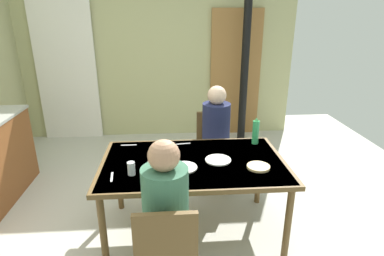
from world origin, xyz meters
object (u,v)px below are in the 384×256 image
at_px(person_near_diner, 165,202).
at_px(serving_bowl_center, 158,165).
at_px(chair_near_diner, 167,253).
at_px(person_far_diner, 216,126).
at_px(water_bottle_green_near, 256,131).
at_px(dining_table, 193,167).
at_px(chair_far_diner, 214,145).

bearing_deg(person_near_diner, serving_bowl_center, 96.46).
bearing_deg(person_near_diner, chair_near_diner, -90.00).
bearing_deg(person_far_diner, water_bottle_green_near, 132.79).
bearing_deg(dining_table, chair_far_diner, 70.23).
height_order(chair_far_diner, person_near_diner, person_near_diner).
relative_size(chair_near_diner, water_bottle_green_near, 3.27).
xyz_separation_m(chair_far_diner, person_far_diner, (-0.00, -0.14, 0.28)).
height_order(dining_table, chair_near_diner, chair_near_diner).
bearing_deg(chair_far_diner, serving_bowl_center, 57.72).
bearing_deg(serving_bowl_center, dining_table, 20.90).
bearing_deg(dining_table, water_bottle_green_near, 28.80).
xyz_separation_m(person_far_diner, serving_bowl_center, (-0.61, -0.82, -0.03)).
distance_m(dining_table, person_far_diner, 0.78).
distance_m(chair_far_diner, water_bottle_green_near, 0.69).
bearing_deg(chair_far_diner, person_near_diner, 70.83).
bearing_deg(chair_near_diner, dining_table, 74.38).
relative_size(dining_table, water_bottle_green_near, 5.97).
relative_size(chair_near_diner, person_near_diner, 1.13).
distance_m(chair_near_diner, serving_bowl_center, 0.77).
relative_size(chair_far_diner, serving_bowl_center, 5.12).
bearing_deg(serving_bowl_center, chair_far_diner, 57.72).
xyz_separation_m(chair_near_diner, chair_far_diner, (0.54, 1.69, 0.00)).
xyz_separation_m(dining_table, chair_far_diner, (0.30, 0.84, -0.16)).
distance_m(dining_table, chair_far_diner, 0.91).
relative_size(person_near_diner, person_far_diner, 1.00).
bearing_deg(person_near_diner, dining_table, 71.56).
height_order(water_bottle_green_near, serving_bowl_center, water_bottle_green_near).
bearing_deg(water_bottle_green_near, chair_near_diner, -126.13).
distance_m(dining_table, water_bottle_green_near, 0.75).
height_order(chair_far_diner, water_bottle_green_near, water_bottle_green_near).
xyz_separation_m(person_near_diner, serving_bowl_center, (-0.07, 0.59, -0.03)).
bearing_deg(person_near_diner, chair_far_diner, 70.83).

